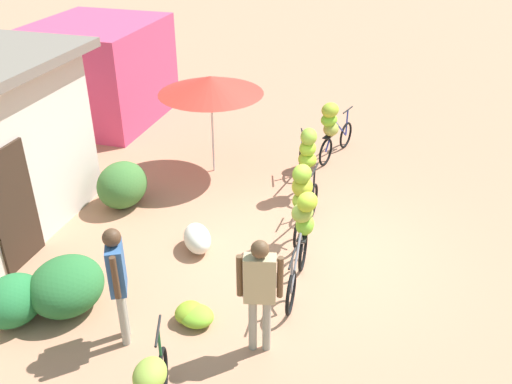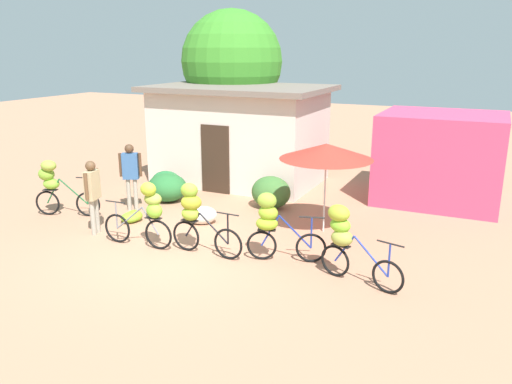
{
  "view_description": "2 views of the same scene",
  "coord_description": "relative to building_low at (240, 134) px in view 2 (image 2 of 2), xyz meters",
  "views": [
    {
      "loc": [
        -7.52,
        -1.39,
        5.44
      ],
      "look_at": [
        0.49,
        0.96,
        0.73
      ],
      "focal_mm": 39.03,
      "sensor_mm": 36.0,
      "label": 1
    },
    {
      "loc": [
        5.73,
        -8.36,
        4.13
      ],
      "look_at": [
        1.24,
        1.21,
        1.13
      ],
      "focal_mm": 35.81,
      "sensor_mm": 36.0,
      "label": 2
    }
  ],
  "objects": [
    {
      "name": "hedge_bush_mid",
      "position": [
        2.06,
        -2.25,
        -1.09
      ],
      "size": [
        1.06,
        0.89,
        0.86
      ],
      "primitive_type": "ellipsoid",
      "color": "#3A6B30",
      "rests_on": "ground"
    },
    {
      "name": "banana_pile_on_ground",
      "position": [
        -0.58,
        -4.73,
        -1.4
      ],
      "size": [
        0.55,
        0.65,
        0.27
      ],
      "color": "olive",
      "rests_on": "ground"
    },
    {
      "name": "ground_plane",
      "position": [
        1.5,
        -5.85,
        -1.52
      ],
      "size": [
        60.0,
        60.0,
        0.0
      ],
      "primitive_type": "plane",
      "color": "#AF785B"
    },
    {
      "name": "bicycle_leftmost",
      "position": [
        -2.65,
        -5.14,
        -0.66
      ],
      "size": [
        1.63,
        0.65,
        1.44
      ],
      "color": "black",
      "rests_on": "ground"
    },
    {
      "name": "hedge_bush_front_left",
      "position": [
        -1.24,
        -2.33,
        -1.18
      ],
      "size": [
        0.9,
        0.78,
        0.69
      ],
      "primitive_type": "ellipsoid",
      "color": "#256F37",
      "rests_on": "ground"
    },
    {
      "name": "hedge_bush_front_right",
      "position": [
        -0.8,
        -2.9,
        -1.13
      ],
      "size": [
        1.12,
        1.03,
        0.78
      ],
      "primitive_type": "ellipsoid",
      "color": "#286932",
      "rests_on": "ground"
    },
    {
      "name": "person_vendor",
      "position": [
        -1.14,
        -3.99,
        -0.44
      ],
      "size": [
        0.53,
        0.36,
        1.76
      ],
      "color": "gray",
      "rests_on": "ground"
    },
    {
      "name": "bicycle_by_shop",
      "position": [
        3.49,
        -5.47,
        -0.69
      ],
      "size": [
        1.54,
        0.63,
        1.42
      ],
      "color": "black",
      "rests_on": "ground"
    },
    {
      "name": "bicycle_center_loaded",
      "position": [
        1.88,
        -5.75,
        -0.65
      ],
      "size": [
        1.67,
        0.44,
        1.48
      ],
      "color": "black",
      "rests_on": "ground"
    },
    {
      "name": "building_low",
      "position": [
        0.0,
        0.0,
        0.0
      ],
      "size": [
        5.4,
        3.61,
        3.01
      ],
      "color": "beige",
      "rests_on": "ground"
    },
    {
      "name": "bicycle_rightmost",
      "position": [
        5.03,
        -5.69,
        -0.67
      ],
      "size": [
        1.63,
        0.6,
        1.41
      ],
      "color": "black",
      "rests_on": "ground"
    },
    {
      "name": "bicycle_near_pile",
      "position": [
        0.83,
        -5.96,
        -0.67
      ],
      "size": [
        1.7,
        0.45,
        1.46
      ],
      "color": "black",
      "rests_on": "ground"
    },
    {
      "name": "market_umbrella",
      "position": [
        3.9,
        -3.4,
        0.37
      ],
      "size": [
        2.11,
        2.11,
        2.07
      ],
      "color": "beige",
      "rests_on": "ground"
    },
    {
      "name": "tree_behind_building",
      "position": [
        -1.07,
        1.57,
        2.15
      ],
      "size": [
        3.42,
        3.42,
        5.4
      ],
      "color": "brown",
      "rests_on": "ground"
    },
    {
      "name": "person_bystander",
      "position": [
        -0.8,
        -5.76,
        -0.47
      ],
      "size": [
        0.29,
        0.57,
        1.71
      ],
      "color": "gray",
      "rests_on": "ground"
    },
    {
      "name": "shop_pink",
      "position": [
        5.98,
        0.37,
        -0.31
      ],
      "size": [
        3.2,
        2.8,
        2.43
      ],
      "primitive_type": "cube",
      "color": "#D33E67",
      "rests_on": "ground"
    },
    {
      "name": "produce_sack",
      "position": [
        1.08,
        -4.14,
        -1.3
      ],
      "size": [
        0.83,
        0.76,
        0.44
      ],
      "primitive_type": "ellipsoid",
      "rotation": [
        0.0,
        0.0,
        0.6
      ],
      "color": "silver",
      "rests_on": "ground"
    }
  ]
}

